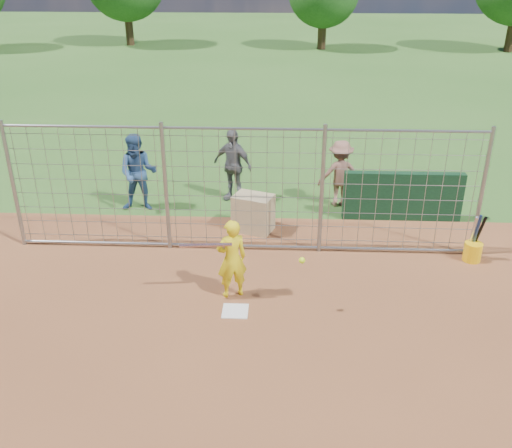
# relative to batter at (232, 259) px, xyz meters

# --- Properties ---
(ground) EXTENTS (100.00, 100.00, 0.00)m
(ground) POSITION_rel_batter_xyz_m (0.09, -0.31, -0.72)
(ground) COLOR #2D591E
(ground) RESTS_ON ground
(infield_dirt) EXTENTS (18.00, 18.00, 0.00)m
(infield_dirt) POSITION_rel_batter_xyz_m (0.09, -3.31, -0.72)
(infield_dirt) COLOR brown
(infield_dirt) RESTS_ON ground
(home_plate) EXTENTS (0.43, 0.43, 0.02)m
(home_plate) POSITION_rel_batter_xyz_m (0.09, -0.51, -0.71)
(home_plate) COLOR silver
(home_plate) RESTS_ON ground
(dugout_wall) EXTENTS (2.60, 0.20, 1.10)m
(dugout_wall) POSITION_rel_batter_xyz_m (3.49, 3.29, -0.17)
(dugout_wall) COLOR #11381E
(dugout_wall) RESTS_ON ground
(batter) EXTENTS (0.62, 0.52, 1.44)m
(batter) POSITION_rel_batter_xyz_m (0.00, 0.00, 0.00)
(batter) COLOR yellow
(batter) RESTS_ON ground
(bystander_a) EXTENTS (0.90, 0.72, 1.79)m
(bystander_a) POSITION_rel_batter_xyz_m (-2.42, 3.55, 0.18)
(bystander_a) COLOR navy
(bystander_a) RESTS_ON ground
(bystander_b) EXTENTS (1.10, 0.86, 1.74)m
(bystander_b) POSITION_rel_batter_xyz_m (-0.34, 4.26, 0.15)
(bystander_b) COLOR #5C5D62
(bystander_b) RESTS_ON ground
(bystander_c) EXTENTS (1.10, 0.74, 1.57)m
(bystander_c) POSITION_rel_batter_xyz_m (2.16, 4.03, 0.06)
(bystander_c) COLOR #88594A
(bystander_c) RESTS_ON ground
(equipment_bin) EXTENTS (0.94, 0.79, 0.80)m
(equipment_bin) POSITION_rel_batter_xyz_m (0.23, 2.58, -0.32)
(equipment_bin) COLOR tan
(equipment_bin) RESTS_ON ground
(equipment_in_play) EXTENTS (2.05, 0.43, 0.16)m
(equipment_in_play) POSITION_rel_batter_xyz_m (-0.02, -0.28, 0.35)
(equipment_in_play) COLOR silver
(equipment_in_play) RESTS_ON ground
(bucket_with_bats) EXTENTS (0.34, 0.37, 0.97)m
(bucket_with_bats) POSITION_rel_batter_xyz_m (4.53, 1.45, -0.48)
(bucket_with_bats) COLOR yellow
(bucket_with_bats) RESTS_ON ground
(backstop_fence) EXTENTS (9.08, 0.08, 2.60)m
(backstop_fence) POSITION_rel_batter_xyz_m (0.09, 1.69, 0.54)
(backstop_fence) COLOR gray
(backstop_fence) RESTS_ON ground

